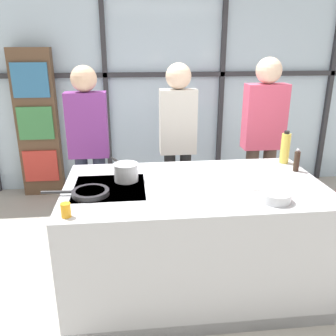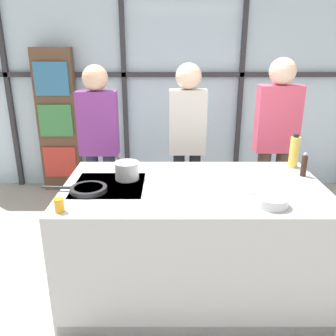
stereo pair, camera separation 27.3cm
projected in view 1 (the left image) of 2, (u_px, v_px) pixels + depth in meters
ground_plane at (192, 285)px, 3.00m from camera, size 18.00×18.00×0.00m
back_window_wall at (164, 85)px, 4.72m from camera, size 6.40×0.10×2.80m
bookshelf at (38, 125)px, 4.54m from camera, size 0.51×0.19×1.88m
demo_island at (193, 238)px, 2.84m from camera, size 1.96×1.09×0.93m
spectator_far_left at (89, 142)px, 3.47m from camera, size 0.39×0.24×1.74m
spectator_center_left at (178, 137)px, 3.55m from camera, size 0.36×0.25×1.76m
spectator_center_right at (263, 134)px, 3.63m from camera, size 0.42×0.25×1.81m
frying_pan at (89, 192)px, 2.49m from camera, size 0.47×0.26×0.04m
saucepan at (126, 172)px, 2.73m from camera, size 0.22×0.33×0.14m
white_plate at (250, 185)px, 2.66m from camera, size 0.23×0.23×0.01m
mixing_bowl at (276, 196)px, 2.38m from camera, size 0.21×0.21×0.07m
oil_bottle at (285, 148)px, 3.12m from camera, size 0.08×0.08×0.29m
pepper_grinder at (297, 161)px, 2.93m from camera, size 0.05×0.05×0.19m
juice_glass_near at (66, 210)px, 2.17m from camera, size 0.06×0.06×0.09m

